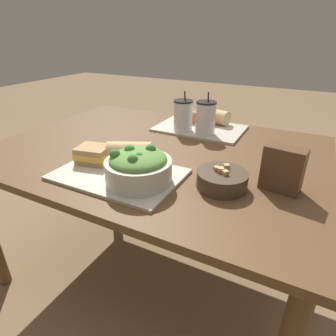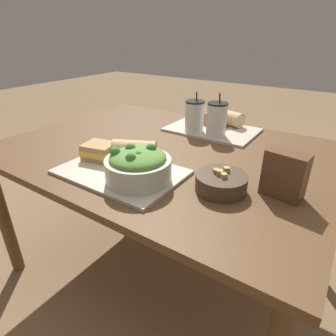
{
  "view_description": "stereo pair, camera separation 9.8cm",
  "coord_description": "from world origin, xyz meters",
  "views": [
    {
      "loc": [
        0.6,
        -1.03,
        1.2
      ],
      "look_at": [
        0.19,
        -0.25,
        0.77
      ],
      "focal_mm": 30.0,
      "sensor_mm": 36.0,
      "label": 1
    },
    {
      "loc": [
        0.68,
        -0.98,
        1.2
      ],
      "look_at": [
        0.19,
        -0.25,
        0.77
      ],
      "focal_mm": 30.0,
      "sensor_mm": 36.0,
      "label": 2
    }
  ],
  "objects": [
    {
      "name": "sandwich_near",
      "position": [
        -0.13,
        -0.27,
        0.76
      ],
      "size": [
        0.14,
        0.13,
        0.06
      ],
      "rotation": [
        0.0,
        0.0,
        0.2
      ],
      "color": "tan",
      "rests_on": "tray_near"
    },
    {
      "name": "tray_far",
      "position": [
        0.08,
        0.34,
        0.72
      ],
      "size": [
        0.46,
        0.31,
        0.01
      ],
      "color": "#BCB29E",
      "rests_on": "dining_table"
    },
    {
      "name": "salad_bowl",
      "position": [
        0.11,
        -0.32,
        0.79
      ],
      "size": [
        0.23,
        0.23,
        0.12
      ],
      "color": "beige",
      "rests_on": "tray_near"
    },
    {
      "name": "ground_plane",
      "position": [
        0.0,
        0.0,
        0.0
      ],
      "size": [
        12.0,
        12.0,
        0.0
      ],
      "primitive_type": "plane",
      "color": "#846647"
    },
    {
      "name": "sandwich_far",
      "position": [
        0.07,
        0.41,
        0.76
      ],
      "size": [
        0.15,
        0.13,
        0.06
      ],
      "rotation": [
        0.0,
        0.0,
        -0.29
      ],
      "color": "olive",
      "rests_on": "tray_far"
    },
    {
      "name": "dining_table",
      "position": [
        0.0,
        0.0,
        0.64
      ],
      "size": [
        1.45,
        1.07,
        0.72
      ],
      "color": "brown",
      "rests_on": "ground_plane"
    },
    {
      "name": "chip_bag",
      "position": [
        0.55,
        -0.13,
        0.79
      ],
      "size": [
        0.14,
        0.08,
        0.15
      ],
      "rotation": [
        0.0,
        0.0,
        -0.15
      ],
      "color": "brown",
      "rests_on": "dining_table"
    },
    {
      "name": "drink_cup_red",
      "position": [
        0.14,
        0.25,
        0.81
      ],
      "size": [
        0.1,
        0.1,
        0.21
      ],
      "color": "silver",
      "rests_on": "tray_far"
    },
    {
      "name": "drink_cup_dark",
      "position": [
        0.02,
        0.25,
        0.8
      ],
      "size": [
        0.1,
        0.1,
        0.2
      ],
      "color": "silver",
      "rests_on": "tray_far"
    },
    {
      "name": "baguette_far",
      "position": [
        0.12,
        0.45,
        0.77
      ],
      "size": [
        0.18,
        0.12,
        0.08
      ],
      "rotation": [
        0.0,
        0.0,
        1.31
      ],
      "color": "tan",
      "rests_on": "tray_far"
    },
    {
      "name": "tray_near",
      "position": [
        0.01,
        -0.3,
        0.72
      ],
      "size": [
        0.46,
        0.31,
        0.01
      ],
      "color": "#BCB29E",
      "rests_on": "dining_table"
    },
    {
      "name": "soup_bowl",
      "position": [
        0.37,
        -0.21,
        0.75
      ],
      "size": [
        0.17,
        0.17,
        0.07
      ],
      "color": "#473828",
      "rests_on": "dining_table"
    },
    {
      "name": "baguette_near",
      "position": [
        -0.01,
        -0.19,
        0.77
      ],
      "size": [
        0.19,
        0.15,
        0.08
      ],
      "rotation": [
        0.0,
        0.0,
        2.02
      ],
      "color": "tan",
      "rests_on": "tray_near"
    }
  ]
}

